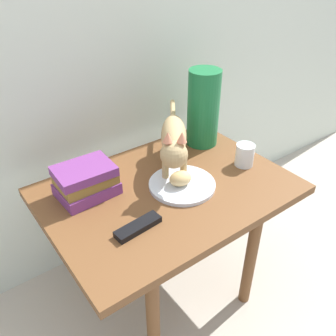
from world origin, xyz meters
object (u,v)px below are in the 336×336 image
at_px(tv_remote, 138,227).
at_px(bread_roll, 181,178).
at_px(cat, 174,140).
at_px(plate, 182,185).
at_px(candle_jar, 245,156).
at_px(book_stack, 86,181).
at_px(green_vase, 203,108).
at_px(side_table, 168,203).

bearing_deg(tv_remote, bread_roll, 16.47).
relative_size(cat, tv_remote, 2.68).
bearing_deg(plate, bread_roll, -162.88).
bearing_deg(bread_roll, tv_remote, -158.73).
xyz_separation_m(candle_jar, tv_remote, (-0.51, -0.06, -0.03)).
height_order(book_stack, candle_jar, book_stack).
height_order(bread_roll, book_stack, book_stack).
bearing_deg(candle_jar, bread_roll, 174.67).
distance_m(cat, green_vase, 0.25).
xyz_separation_m(side_table, green_vase, (0.30, 0.17, 0.23)).
bearing_deg(side_table, book_stack, 151.02).
bearing_deg(book_stack, green_vase, 4.16).
bearing_deg(side_table, plate, -29.02).
bearing_deg(side_table, cat, 41.71).
bearing_deg(candle_jar, tv_remote, -173.03).
relative_size(side_table, plate, 3.64).
height_order(cat, candle_jar, cat).
bearing_deg(side_table, candle_jar, -9.55).
height_order(green_vase, tv_remote, green_vase).
xyz_separation_m(cat, book_stack, (-0.32, 0.07, -0.08)).
xyz_separation_m(bread_roll, book_stack, (-0.27, 0.16, 0.01)).
relative_size(bread_roll, tv_remote, 0.53).
relative_size(book_stack, green_vase, 0.63).
distance_m(bread_roll, tv_remote, 0.25).
distance_m(side_table, cat, 0.23).
height_order(side_table, plate, plate).
relative_size(cat, candle_jar, 4.73).
distance_m(cat, tv_remote, 0.35).
xyz_separation_m(side_table, cat, (0.08, 0.07, 0.20)).
xyz_separation_m(plate, green_vase, (0.26, 0.20, 0.15)).
relative_size(side_table, bread_roll, 10.52).
bearing_deg(green_vase, side_table, -150.26).
bearing_deg(bread_roll, plate, 17.12).
bearing_deg(candle_jar, book_stack, 161.52).
bearing_deg(green_vase, candle_jar, -85.94).
bearing_deg(cat, candle_jar, -26.44).
xyz_separation_m(plate, tv_remote, (-0.24, -0.09, 0.00)).
distance_m(cat, candle_jar, 0.29).
bearing_deg(book_stack, side_table, -28.98).
bearing_deg(cat, book_stack, 168.20).
distance_m(plate, candle_jar, 0.28).
height_order(cat, green_vase, green_vase).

